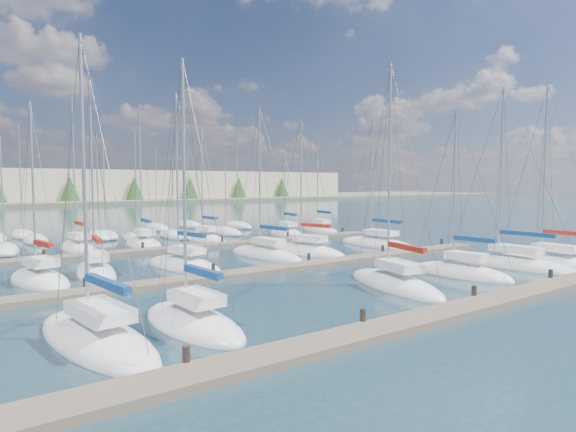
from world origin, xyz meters
TOP-DOWN VIEW (x-y plane):
  - ground at (0.00, 60.00)m, footprint 400.00×400.00m
  - dock_near at (0.00, 2.01)m, footprint 44.00×1.93m
  - dock_mid at (0.00, 16.01)m, footprint 44.00×1.93m
  - dock_far at (0.00, 30.01)m, footprint 44.00×1.93m
  - sailboat_l at (7.33, 21.47)m, footprint 4.25×8.52m
  - sailboat_f at (15.53, 7.60)m, footprint 3.34×10.03m
  - sailboat_i at (-10.22, 21.88)m, footprint 3.37×8.49m
  - sailboat_e at (9.53, 7.54)m, footprint 3.01×7.41m
  - sailboat_h at (-13.70, 21.25)m, footprint 3.79×7.29m
  - sailboat_c at (-9.80, 7.28)m, footprint 3.19×7.36m
  - sailboat_r at (20.31, 35.52)m, footprint 3.42×8.06m
  - sailboat_n at (-8.50, 35.28)m, footprint 2.76×8.22m
  - sailboat_b at (-13.72, 7.50)m, footprint 4.00×9.49m
  - sailboat_o at (-2.50, 35.07)m, footprint 3.45×7.96m
  - sailboat_d at (3.25, 7.66)m, footprint 4.58×8.98m
  - sailboat_q at (14.34, 34.39)m, footprint 2.97×6.91m
  - sailboat_j at (-4.32, 20.99)m, footprint 4.34×8.36m
  - sailboat_p at (4.07, 34.82)m, footprint 3.02×7.49m
  - sailboat_m at (16.01, 21.42)m, footprint 3.15×9.52m
  - sailboat_k at (3.30, 21.88)m, footprint 3.33×8.88m
  - sailboat_g at (18.60, 6.10)m, footprint 3.27×8.59m
  - distant_boats at (-4.34, 43.76)m, footprint 36.93×20.75m

SIDE VIEW (x-z plane):
  - ground at x=0.00m, z-range 0.00..0.00m
  - dock_near at x=0.00m, z-range -0.40..0.70m
  - dock_mid at x=0.00m, z-range -0.40..0.70m
  - dock_far at x=0.00m, z-range -0.40..0.70m
  - sailboat_b at x=-13.72m, z-range -6.14..6.48m
  - sailboat_m at x=16.01m, z-range -6.34..6.68m
  - sailboat_f at x=15.53m, z-range -6.79..7.14m
  - sailboat_l at x=7.33m, z-range -6.03..6.39m
  - sailboat_q at x=14.34m, z-range -4.88..5.24m
  - sailboat_h at x=-13.70m, z-range -5.78..6.13m
  - sailboat_j at x=-4.32m, z-range -6.52..6.89m
  - sailboat_c at x=-9.80m, z-range -5.91..6.27m
  - sailboat_g at x=18.60m, z-range -6.87..7.24m
  - sailboat_d at x=3.25m, z-range -6.82..7.19m
  - sailboat_e at x=9.53m, z-range -5.68..6.06m
  - sailboat_p at x=4.07m, z-range -6.11..6.48m
  - sailboat_k at x=3.30m, z-range -6.41..6.79m
  - sailboat_r at x=20.31m, z-range -6.27..6.65m
  - sailboat_o at x=-2.50m, z-range -7.07..7.45m
  - sailboat_i at x=-10.22m, z-range -6.58..6.97m
  - sailboat_n at x=-8.50m, z-range -7.12..7.52m
  - distant_boats at x=-4.34m, z-range -6.36..6.94m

